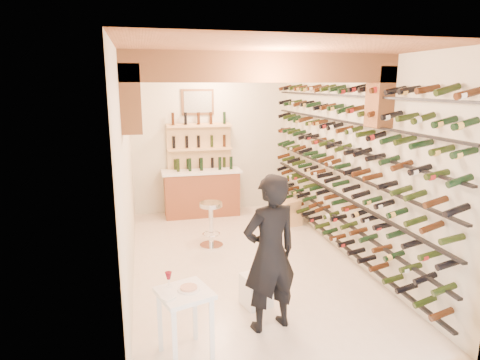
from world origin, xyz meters
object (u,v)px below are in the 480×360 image
(back_counter, at_px, (202,191))
(person, at_px, (270,253))
(crate_lower, at_px, (289,218))
(white_stool, at_px, (256,290))
(wine_rack, at_px, (335,164))
(tasting_table, at_px, (185,303))
(chrome_barstool, at_px, (211,221))

(back_counter, xyz_separation_m, person, (0.13, -4.52, 0.40))
(crate_lower, bearing_deg, white_stool, -117.47)
(wine_rack, bearing_deg, white_stool, -141.66)
(wine_rack, distance_m, back_counter, 3.38)
(wine_rack, bearing_deg, tasting_table, -141.43)
(wine_rack, xyz_separation_m, crate_lower, (-0.20, 1.56, -1.41))
(person, xyz_separation_m, crate_lower, (1.50, 3.44, -0.80))
(tasting_table, distance_m, chrome_barstool, 3.06)
(tasting_table, bearing_deg, person, -1.88)
(tasting_table, height_order, person, person)
(back_counter, relative_size, chrome_barstool, 2.10)
(wine_rack, bearing_deg, chrome_barstool, 157.91)
(white_stool, xyz_separation_m, chrome_barstool, (-0.23, 2.14, 0.26))
(back_counter, xyz_separation_m, white_stool, (0.12, -4.00, -0.32))
(tasting_table, relative_size, chrome_barstool, 1.11)
(wine_rack, relative_size, white_stool, 13.57)
(wine_rack, xyz_separation_m, white_stool, (-1.71, -1.35, -1.34))
(wine_rack, bearing_deg, crate_lower, 97.16)
(person, height_order, crate_lower, person)
(tasting_table, xyz_separation_m, crate_lower, (2.52, 3.73, -0.47))
(wine_rack, height_order, crate_lower, wine_rack)
(back_counter, distance_m, crate_lower, 2.00)
(wine_rack, height_order, person, wine_rack)
(person, bearing_deg, back_counter, -101.67)
(chrome_barstool, relative_size, crate_lower, 1.76)
(crate_lower, bearing_deg, chrome_barstool, -156.04)
(wine_rack, distance_m, tasting_table, 3.60)
(wine_rack, height_order, white_stool, wine_rack)
(chrome_barstool, bearing_deg, crate_lower, 23.96)
(white_stool, xyz_separation_m, crate_lower, (1.52, 2.92, -0.07))
(chrome_barstool, bearing_deg, wine_rack, -22.09)
(chrome_barstool, height_order, crate_lower, chrome_barstool)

